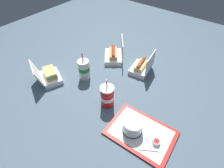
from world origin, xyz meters
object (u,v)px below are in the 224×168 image
Objects in this scene: food_tray at (141,133)px; clamshell_hotdog_front at (114,55)px; plastic_fork at (149,150)px; ketchup_cup at (156,142)px; clamshell_sandwich_corner at (49,76)px; cake_container at (133,126)px; soda_cup_corner at (107,96)px; soda_cup_left at (84,69)px; clamshell_hotdog_back at (142,67)px.

clamshell_hotdog_front is at bearing -40.45° from food_tray.
plastic_fork reaches higher than food_tray.
clamshell_sandwich_corner is (0.87, 0.03, 0.02)m from ketchup_cup.
clamshell_hotdog_front is at bearing -44.05° from cake_container.
soda_cup_corner is at bearing -8.61° from ketchup_cup.
ketchup_cup is 0.19× the size of soda_cup_left.
clamshell_hotdog_back is at bearing -86.84° from plastic_fork.
food_tray is at bearing 139.55° from clamshell_hotdog_front.
food_tray is 1.62× the size of clamshell_sandwich_corner.
soda_cup_corner is (-0.00, 0.43, 0.03)m from clamshell_hotdog_back.
soda_cup_corner is at bearing 90.15° from clamshell_hotdog_back.
clamshell_hotdog_front is 0.51m from soda_cup_corner.
soda_cup_left is (0.30, -0.10, 0.00)m from soda_cup_corner.
food_tray is 1.82× the size of soda_cup_corner.
soda_cup_corner is (0.37, -0.11, 0.06)m from plastic_fork.
clamshell_sandwich_corner is (0.48, 0.51, 0.00)m from clamshell_hotdog_back.
plastic_fork is 0.86m from clamshell_sandwich_corner.
soda_cup_corner reaches higher than clamshell_sandwich_corner.
cake_container is 0.71m from clamshell_hotdog_front.
ketchup_cup is 0.82m from clamshell_hotdog_front.
soda_cup_left is at bearing -14.20° from food_tray.
cake_container is 2.89× the size of ketchup_cup.
clamshell_hotdog_front is at bearing -57.50° from soda_cup_corner.
ketchup_cup is 0.87m from clamshell_sandwich_corner.
cake_container is 0.73m from clamshell_sandwich_corner.
soda_cup_left is at bearing -134.73° from clamshell_sandwich_corner.
clamshell_hotdog_back is at bearing -64.01° from cake_container.
cake_container is 0.57× the size of clamshell_hotdog_back.
clamshell_hotdog_back reaches higher than cake_container.
plastic_fork is 0.66m from clamshell_hotdog_back.
soda_cup_left reaches higher than plastic_fork.
soda_cup_corner is at bearing 122.50° from clamshell_hotdog_front.
clamshell_sandwich_corner reaches higher than ketchup_cup.
clamshell_hotdog_back is 0.78× the size of clamshell_hotdog_front.
soda_cup_corner is at bearing -169.98° from clamshell_sandwich_corner.
clamshell_hotdog_back is (0.24, -0.49, -0.01)m from cake_container.
clamshell_sandwich_corner is at bearing 10.02° from soda_cup_corner.
clamshell_hotdog_front is 1.22× the size of soda_cup_corner.
clamshell_hotdog_front is (0.65, -0.54, 0.03)m from plastic_fork.
food_tray is at bearing 165.80° from soda_cup_left.
clamshell_sandwich_corner is 0.49m from soda_cup_corner.
soda_cup_left is (0.59, -0.15, 0.07)m from food_tray.
ketchup_cup is 0.19× the size of soda_cup_corner.
clamshell_sandwich_corner is at bearing -33.55° from plastic_fork.
clamshell_sandwich_corner is 1.12× the size of soda_cup_corner.
clamshell_hotdog_front reaches higher than cake_container.
cake_container is at bearing 3.97° from ketchup_cup.
soda_cup_left reaches higher than cake_container.
food_tray is at bearing -159.29° from cake_container.
soda_cup_corner reaches higher than cake_container.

